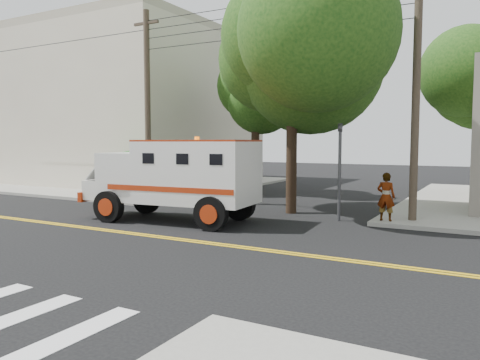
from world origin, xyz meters
The scene contains 12 objects.
ground centered at (0.00, 0.00, 0.00)m, with size 100.00×100.00×0.00m, color black.
sidewalk_nw centered at (-13.50, 13.50, 0.07)m, with size 17.00×17.00×0.15m, color gray.
building_left centered at (-15.50, 15.00, 5.15)m, with size 16.00×14.00×10.00m, color beige.
utility_pole_left centered at (-5.60, 6.00, 4.50)m, with size 0.28×0.28×9.00m, color #382D23.
utility_pole_right centered at (6.30, 6.20, 4.50)m, with size 0.28×0.28×9.00m, color #382D23.
tree_main centered at (1.94, 6.21, 7.20)m, with size 6.08×5.70×9.85m.
tree_left centered at (-2.68, 11.79, 5.73)m, with size 4.48×4.20×7.70m.
traffic_signal centered at (3.80, 5.60, 2.23)m, with size 0.15×0.18×3.60m.
accessibility_sign centered at (-6.20, 6.17, 1.37)m, with size 0.45×0.10×2.02m.
palm_planter centered at (-7.44, 6.62, 1.65)m, with size 3.52×2.63×2.36m.
armored_truck centered at (-1.37, 2.58, 1.71)m, with size 6.78×3.17×3.00m.
pedestrian_a centered at (5.50, 5.55, 1.01)m, with size 0.62×0.41×1.71m, color gray.
Camera 1 is at (8.97, -11.20, 2.93)m, focal length 35.00 mm.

